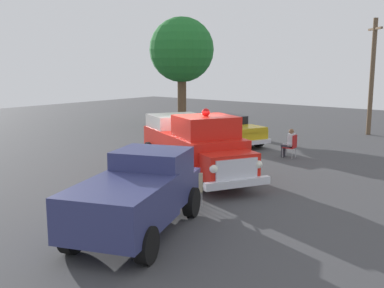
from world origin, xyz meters
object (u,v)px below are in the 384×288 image
Objects in this scene: spectator_seated at (289,142)px; utility_pole at (372,75)px; vintage_fire_truck at (195,144)px; classic_hot_rod at (229,130)px; lawn_chair_near_truck at (292,145)px; lawn_chair_by_car at (194,187)px; parked_pickup at (139,193)px; oak_tree_right at (182,50)px.

spectator_seated is 9.42m from utility_pole.
vintage_fire_truck is 1.33× the size of classic_hot_rod.
vintage_fire_truck reaches higher than spectator_seated.
lawn_chair_near_truck is 0.15× the size of utility_pole.
utility_pole is (8.97, -0.43, 2.87)m from lawn_chair_near_truck.
lawn_chair_near_truck is at bearing 6.63° from lawn_chair_by_car.
utility_pole is at bearing -3.60° from spectator_seated.
parked_pickup is 10.60m from lawn_chair_near_truck.
oak_tree_right is (13.83, 12.06, 4.39)m from lawn_chair_by_car.
oak_tree_right is (16.26, 12.28, 3.99)m from parked_pickup.
parked_pickup is 10.60m from spectator_seated.
parked_pickup reaches higher than classic_hot_rod.
classic_hot_rod is 0.92× the size of parked_pickup.
parked_pickup is 5.03× the size of lawn_chair_by_car.
parked_pickup is 20.76m from oak_tree_right.
vintage_fire_truck reaches higher than lawn_chair_near_truck.
oak_tree_right is at bearing 56.80° from classic_hot_rod.
oak_tree_right is 12.10m from utility_pole.
utility_pole is at bearing 2.12° from parked_pickup.
vintage_fire_truck is 15.24m from oak_tree_right.
lawn_chair_near_truck is 13.26m from oak_tree_right.
parked_pickup is at bearing -142.94° from oak_tree_right.
lawn_chair_by_car is 17.32m from utility_pole.
spectator_seated is 0.18× the size of oak_tree_right.
oak_tree_right reaches higher than classic_hot_rod.
parked_pickup reaches higher than spectator_seated.
lawn_chair_near_truck is at bearing -105.66° from classic_hot_rod.
vintage_fire_truck is at bearing 24.85° from parked_pickup.
vintage_fire_truck is at bearing 173.15° from utility_pole.
parked_pickup is 0.71× the size of oak_tree_right.
vintage_fire_truck is 0.95× the size of utility_pole.
utility_pole reaches higher than vintage_fire_truck.
oak_tree_right is (4.57, 6.98, 4.24)m from classic_hot_rod.
classic_hot_rod is at bearing -123.20° from oak_tree_right.
lawn_chair_by_car is 0.79× the size of spectator_seated.
lawn_chair_by_car is (-2.82, -2.22, -0.61)m from vintage_fire_truck.
utility_pole is (3.25, -11.56, -1.52)m from oak_tree_right.
classic_hot_rod is at bearing 24.39° from parked_pickup.
utility_pole is (7.81, -4.58, 2.72)m from classic_hot_rod.
vintage_fire_truck is at bearing -155.99° from classic_hot_rod.
lawn_chair_near_truck is 9.43m from utility_pole.
spectator_seated is (-0.01, 0.13, 0.11)m from lawn_chair_near_truck.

